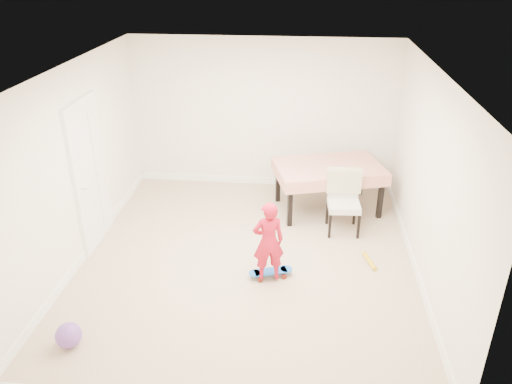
# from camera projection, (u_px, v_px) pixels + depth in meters

# --- Properties ---
(ground) EXTENTS (5.00, 5.00, 0.00)m
(ground) POSITION_uv_depth(u_px,v_px,m) (247.00, 260.00, 6.86)
(ground) COLOR tan
(ground) RESTS_ON ground
(ceiling) EXTENTS (4.50, 5.00, 0.04)m
(ceiling) POSITION_uv_depth(u_px,v_px,m) (246.00, 72.00, 5.73)
(ceiling) COLOR silver
(ceiling) RESTS_ON wall_back
(wall_back) EXTENTS (4.50, 0.04, 2.60)m
(wall_back) POSITION_uv_depth(u_px,v_px,m) (263.00, 115.00, 8.51)
(wall_back) COLOR white
(wall_back) RESTS_ON ground
(wall_front) EXTENTS (4.50, 0.04, 2.60)m
(wall_front) POSITION_uv_depth(u_px,v_px,m) (211.00, 297.00, 4.08)
(wall_front) COLOR white
(wall_front) RESTS_ON ground
(wall_left) EXTENTS (0.04, 5.00, 2.60)m
(wall_left) POSITION_uv_depth(u_px,v_px,m) (77.00, 167.00, 6.49)
(wall_left) COLOR white
(wall_left) RESTS_ON ground
(wall_right) EXTENTS (0.04, 5.00, 2.60)m
(wall_right) POSITION_uv_depth(u_px,v_px,m) (428.00, 181.00, 6.09)
(wall_right) COLOR white
(wall_right) RESTS_ON ground
(door) EXTENTS (0.11, 0.94, 2.11)m
(door) POSITION_uv_depth(u_px,v_px,m) (89.00, 177.00, 6.88)
(door) COLOR white
(door) RESTS_ON ground
(baseboard_back) EXTENTS (4.50, 0.02, 0.12)m
(baseboard_back) POSITION_uv_depth(u_px,v_px,m) (263.00, 180.00, 9.06)
(baseboard_back) COLOR white
(baseboard_back) RESTS_ON ground
(baseboard_left) EXTENTS (0.02, 5.00, 0.12)m
(baseboard_left) POSITION_uv_depth(u_px,v_px,m) (90.00, 247.00, 7.04)
(baseboard_left) COLOR white
(baseboard_left) RESTS_ON ground
(baseboard_right) EXTENTS (0.02, 5.00, 0.12)m
(baseboard_right) POSITION_uv_depth(u_px,v_px,m) (414.00, 265.00, 6.64)
(baseboard_right) COLOR white
(baseboard_right) RESTS_ON ground
(dining_table) EXTENTS (1.87, 1.45, 0.78)m
(dining_table) POSITION_uv_depth(u_px,v_px,m) (328.00, 188.00, 8.04)
(dining_table) COLOR #B41809
(dining_table) RESTS_ON ground
(dining_chair) EXTENTS (0.55, 0.63, 0.95)m
(dining_chair) POSITION_uv_depth(u_px,v_px,m) (344.00, 203.00, 7.37)
(dining_chair) COLOR beige
(dining_chair) RESTS_ON ground
(skateboard) EXTENTS (0.62, 0.38, 0.09)m
(skateboard) POSITION_uv_depth(u_px,v_px,m) (271.00, 274.00, 6.50)
(skateboard) COLOR blue
(skateboard) RESTS_ON ground
(child) EXTENTS (0.45, 0.36, 1.09)m
(child) POSITION_uv_depth(u_px,v_px,m) (268.00, 244.00, 6.21)
(child) COLOR red
(child) RESTS_ON ground
(balloon) EXTENTS (0.28, 0.28, 0.28)m
(balloon) POSITION_uv_depth(u_px,v_px,m) (69.00, 335.00, 5.33)
(balloon) COLOR #7245A6
(balloon) RESTS_ON ground
(foam_toy) EXTENTS (0.17, 0.40, 0.06)m
(foam_toy) POSITION_uv_depth(u_px,v_px,m) (369.00, 261.00, 6.79)
(foam_toy) COLOR gold
(foam_toy) RESTS_ON ground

